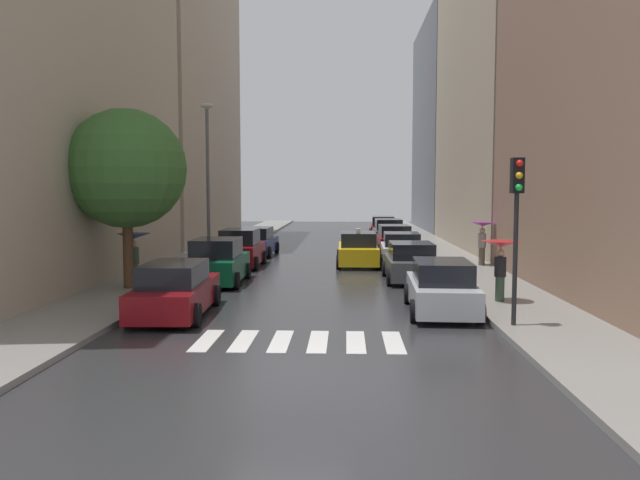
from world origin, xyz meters
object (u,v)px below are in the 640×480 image
Objects in this scene: parked_car_right_fourth at (394,240)px; pedestrian_foreground at (134,245)px; parked_car_left_nearest at (175,290)px; parked_car_right_second at (411,263)px; parked_car_right_fifth at (388,233)px; pedestrian_near_tree at (482,233)px; parked_car_left_fourth at (256,242)px; parked_car_right_third at (401,249)px; parked_car_left_second at (217,263)px; street_tree_left at (126,169)px; pedestrian_by_kerb at (501,255)px; lamp_post_left at (208,172)px; parked_car_right_nearest at (441,288)px; traffic_light_right_corner at (517,204)px; parked_car_right_sixth at (383,228)px; taxi_midroad at (358,250)px; parked_car_left_third at (241,249)px.

pedestrian_foreground is (-10.52, -13.43, 0.86)m from parked_car_right_fourth.
parked_car_left_nearest is 10.38m from parked_car_right_second.
parked_car_right_fifth is 2.12× the size of pedestrian_near_tree.
parked_car_right_third is at bearing -113.83° from parked_car_left_fourth.
parked_car_left_second is 1.06× the size of parked_car_right_second.
pedestrian_foreground is 2.81m from street_tree_left.
parked_car_left_fourth is at bearing -19.07° from pedestrian_by_kerb.
parked_car_right_second is 0.53× the size of lamp_post_left.
traffic_light_right_corner reaches higher than parked_car_right_nearest.
parked_car_right_fourth is at bearing -178.32° from parked_car_right_sixth.
lamp_post_left is (-9.47, -11.43, 3.69)m from parked_car_right_fifth.
taxi_midroad is at bearing 168.25° from parked_car_right_fifth.
parked_car_right_fourth is at bearing 178.96° from parked_car_right_fifth.
parked_car_right_third is 16.98m from parked_car_right_sixth.
parked_car_left_fourth is 2.33× the size of pedestrian_by_kerb.
parked_car_right_fourth is 0.56× the size of lamp_post_left.
taxi_midroad reaches higher than parked_car_right_nearest.
parked_car_left_nearest is 6.15m from parked_car_left_second.
parked_car_left_second is 2.23× the size of pedestrian_foreground.
parked_car_left_third is at bearing 125.74° from traffic_light_right_corner.
parked_car_right_third is at bearing -78.77° from pedestrian_near_tree.
pedestrian_near_tree is at bearing -110.47° from parked_car_right_third.
parked_car_right_second is at bearing -118.72° from parked_car_left_third.
taxi_midroad is (5.61, -4.40, 0.02)m from parked_car_left_fourth.
parked_car_right_sixth is 17.73m from taxi_midroad.
taxi_midroad is at bearing -26.50° from parked_car_left_nearest.
lamp_post_left is at bearing 120.88° from parked_car_right_fourth.
pedestrian_by_kerb is (9.82, -4.21, 0.79)m from parked_car_left_second.
pedestrian_near_tree reaches higher than taxi_midroad.
traffic_light_right_corner is (9.32, -12.95, 2.45)m from parked_car_left_third.
parked_car_right_second is 10.67m from pedestrian_foreground.
lamp_post_left is (-9.38, -0.69, 3.77)m from parked_car_right_third.
pedestrian_by_kerb is at bearing -56.65° from parked_car_right_nearest.
traffic_light_right_corner is (1.62, -14.38, 2.55)m from parked_car_right_third.
parked_car_right_third is (0.13, 5.67, 0.00)m from parked_car_right_second.
street_tree_left is at bearing 150.86° from parked_car_right_fifth.
traffic_light_right_corner reaches higher than parked_car_left_nearest.
pedestrian_by_kerb reaches higher than taxi_midroad.
parked_car_left_nearest is 7.78m from parked_car_right_nearest.
lamp_post_left is (-11.00, 13.69, 1.21)m from traffic_light_right_corner.
taxi_midroad is at bearing 105.24° from traffic_light_right_corner.
parked_car_left_fourth is 1.04× the size of parked_car_right_fifth.
pedestrian_foreground is (-2.77, -6.73, 0.79)m from parked_car_left_third.
parked_car_right_second is at bearing -8.19° from pedestrian_near_tree.
street_tree_left is at bearing 27.34° from pedestrian_by_kerb.
street_tree_left is 1.48× the size of traffic_light_right_corner.
parked_car_left_second is at bearing -74.38° from lamp_post_left.
parked_car_right_third is at bearing 39.84° from street_tree_left.
taxi_midroad is 8.15m from lamp_post_left.
pedestrian_foreground is (-2.76, -1.48, 0.80)m from parked_car_left_second.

